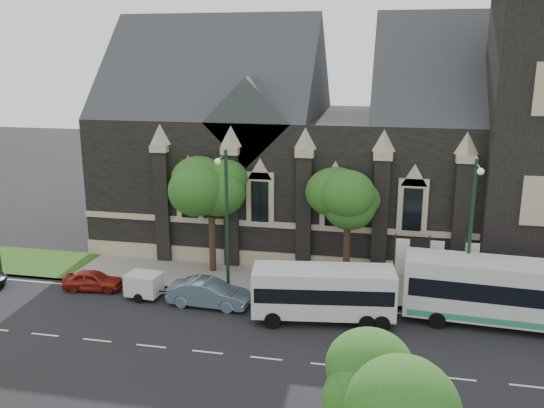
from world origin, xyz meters
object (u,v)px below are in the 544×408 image
(banner_flag_right, at_px, (468,264))
(tour_coach, at_px, (524,294))
(banner_flag_left, at_px, (399,259))
(box_trailer, at_px, (144,284))
(banner_flag_center, at_px, (433,262))
(tree_walk_right, at_px, (352,195))
(street_lamp_near, at_px, (471,229))
(car_far_red, at_px, (93,280))
(tree_walk_left, at_px, (215,190))
(shuttle_bus, at_px, (324,291))
(tree_park_east, at_px, (404,398))
(street_lamp_mid, at_px, (226,215))
(sedan, at_px, (209,293))

(banner_flag_right, height_order, tour_coach, banner_flag_right)
(banner_flag_left, xyz_separation_m, box_trailer, (-15.10, -3.42, -1.50))
(banner_flag_center, relative_size, tour_coach, 0.32)
(tree_walk_right, relative_size, street_lamp_near, 0.87)
(car_far_red, bearing_deg, tree_walk_left, -61.81)
(tour_coach, height_order, shuttle_bus, tour_coach)
(banner_flag_left, relative_size, tour_coach, 0.32)
(banner_flag_left, bearing_deg, tree_park_east, -90.35)
(banner_flag_center, xyz_separation_m, tour_coach, (4.55, -2.95, -0.40))
(street_lamp_mid, distance_m, shuttle_bus, 7.43)
(street_lamp_near, relative_size, tour_coach, 0.71)
(banner_flag_center, distance_m, car_far_red, 21.04)
(tree_walk_left, bearing_deg, banner_flag_left, -8.02)
(tree_park_east, relative_size, banner_flag_left, 1.57)
(tour_coach, bearing_deg, banner_flag_center, 150.85)
(banner_flag_center, bearing_deg, tree_walk_right, 161.36)
(tree_walk_right, relative_size, car_far_red, 2.09)
(street_lamp_mid, distance_m, sedan, 4.72)
(street_lamp_mid, height_order, box_trailer, street_lamp_mid)
(tree_park_east, height_order, banner_flag_center, tree_park_east)
(banner_flag_left, xyz_separation_m, sedan, (-10.90, -3.72, -1.59))
(banner_flag_right, distance_m, car_far_red, 23.02)
(tree_walk_left, bearing_deg, tree_walk_right, 0.06)
(banner_flag_right, bearing_deg, tour_coach, -49.19)
(tree_walk_right, distance_m, banner_flag_center, 6.36)
(box_trailer, bearing_deg, car_far_red, 176.94)
(tree_walk_left, bearing_deg, banner_flag_right, -6.04)
(banner_flag_right, relative_size, box_trailer, 1.36)
(street_lamp_mid, bearing_deg, car_far_red, -173.22)
(banner_flag_right, bearing_deg, car_far_red, -172.71)
(street_lamp_near, distance_m, box_trailer, 19.35)
(banner_flag_left, distance_m, box_trailer, 15.56)
(banner_flag_center, distance_m, banner_flag_right, 2.00)
(tree_walk_left, height_order, car_far_red, tree_walk_left)
(street_lamp_near, xyz_separation_m, sedan, (-14.61, -1.81, -4.32))
(banner_flag_left, bearing_deg, sedan, -161.16)
(banner_flag_center, height_order, tour_coach, banner_flag_center)
(banner_flag_right, relative_size, tour_coach, 0.32)
(street_lamp_mid, bearing_deg, street_lamp_near, 0.00)
(shuttle_bus, height_order, sedan, shuttle_bus)
(street_lamp_near, height_order, car_far_red, street_lamp_near)
(tree_walk_left, distance_m, shuttle_bus, 10.72)
(banner_flag_left, relative_size, sedan, 0.83)
(banner_flag_left, distance_m, car_far_red, 19.07)
(banner_flag_center, bearing_deg, sedan, -163.91)
(tree_walk_right, height_order, street_lamp_mid, street_lamp_mid)
(shuttle_bus, bearing_deg, tree_park_east, -82.19)
(box_trailer, bearing_deg, tour_coach, 6.03)
(street_lamp_near, bearing_deg, tree_walk_right, 151.94)
(tree_walk_left, height_order, tour_coach, tree_walk_left)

